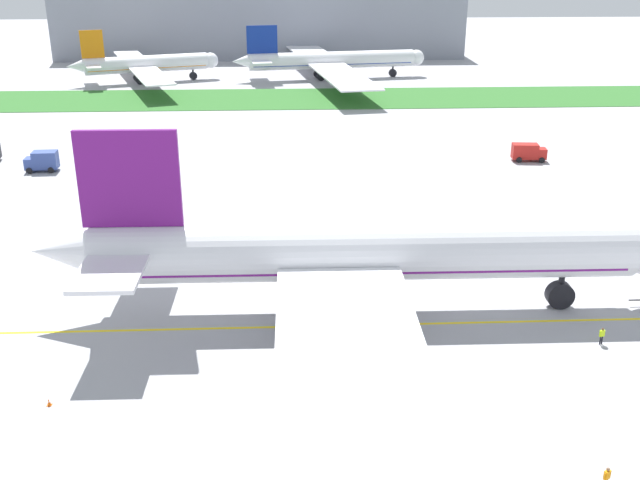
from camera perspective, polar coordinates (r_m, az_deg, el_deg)
ground_plane at (r=66.09m, az=2.46°, el=-7.19°), size 600.00×600.00×0.00m
apron_taxi_line at (r=67.36m, az=2.35°, el=-6.59°), size 280.00×0.36×0.01m
grass_median_strip at (r=167.92m, az=-0.76°, el=10.85°), size 320.00×24.00×0.10m
airliner_foreground at (r=67.44m, az=2.64°, el=-0.97°), size 58.53×93.77×17.47m
ground_crew_wingwalker_port at (r=68.31m, az=20.90°, el=-6.80°), size 0.53×0.36×1.59m
ground_crew_marshaller_front at (r=51.96m, az=21.23°, el=-16.60°), size 0.51×0.43×1.65m
ground_crew_wingwalker_starboard at (r=67.88m, az=-0.09°, el=-5.35°), size 0.59×0.31×1.70m
traffic_cone_near_nose at (r=60.01m, az=-20.15°, el=-11.64°), size 0.36×0.36×0.58m
service_truck_baggage_loader at (r=122.35m, az=15.75°, el=6.56°), size 5.47×2.80×2.77m
service_truck_fuel_bowser at (r=119.96m, az=-20.60°, el=5.74°), size 4.88×2.86×3.05m
parked_airliner_far_left at (r=192.49m, az=-13.36°, el=13.03°), size 35.72×56.91×13.12m
parked_airliner_far_centre at (r=192.86m, az=0.68°, el=13.65°), size 49.40×80.84×13.57m
terminal_building at (r=233.55m, az=-4.57°, el=16.11°), size 120.91×20.00×18.00m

